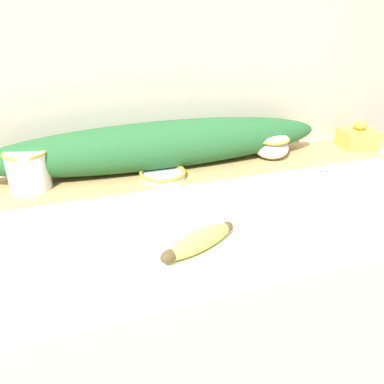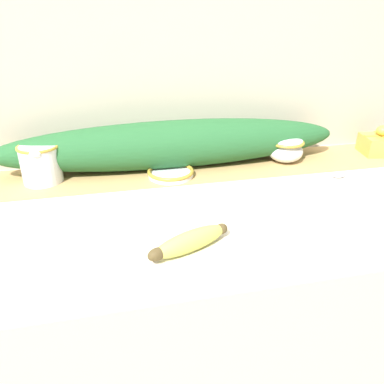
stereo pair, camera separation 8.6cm
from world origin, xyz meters
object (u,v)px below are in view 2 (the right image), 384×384
Objects in this scene: spoon at (335,176)px; banana at (190,241)px; sugar_bowl at (286,148)px; cream_pitcher at (41,162)px; small_dish at (171,173)px; gift_box at (381,143)px.

banana is at bearing -165.00° from spoon.
sugar_bowl reaches higher than spoon.
spoon is (0.48, 0.26, -0.02)m from banana.
cream_pitcher is 0.35m from small_dish.
cream_pitcher is at bearing 156.03° from spoon.
banana reaches higher than small_dish.
small_dish is 0.68× the size of spoon.
sugar_bowl is at bearing 179.88° from gift_box.
cream_pitcher reaches higher than spoon.
cream_pitcher reaches higher than banana.
spoon is at bearing -13.07° from small_dish.
cream_pitcher is 0.98× the size of gift_box.
sugar_bowl is at bearing -0.09° from cream_pitcher.
cream_pitcher is at bearing 179.90° from gift_box.
cream_pitcher is 1.18× the size of sugar_bowl.
cream_pitcher is 0.52m from banana.
banana reaches higher than spoon.
cream_pitcher is 0.72m from sugar_bowl.
gift_box is (0.25, 0.14, 0.03)m from spoon.
banana is 1.38× the size of gift_box.
sugar_bowl is at bearing 46.16° from banana.
gift_box reaches higher than spoon.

